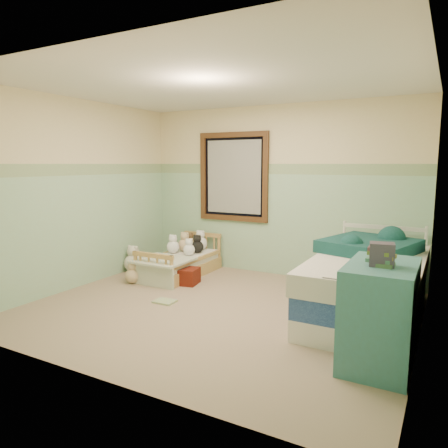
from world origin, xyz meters
The scene contains 30 objects.
floor centered at (0.00, 0.00, -0.01)m, with size 4.20×3.60×0.02m, color #7F6D58.
ceiling centered at (0.00, 0.00, 2.51)m, with size 4.20×3.60×0.02m, color silver.
wall_back centered at (0.00, 1.80, 1.25)m, with size 4.20×0.04×2.50m, color beige.
wall_front centered at (0.00, -1.80, 1.25)m, with size 4.20×0.04×2.50m, color beige.
wall_left centered at (-2.10, 0.00, 1.25)m, with size 0.04×3.60×2.50m, color beige.
wall_right centered at (2.10, 0.00, 1.25)m, with size 0.04×3.60×2.50m, color beige.
wainscot_mint centered at (0.00, 1.79, 0.75)m, with size 4.20×0.01×1.50m, color #96C5A4.
border_strip centered at (0.00, 1.79, 1.57)m, with size 4.20×0.01×0.15m, color #4E7B4C.
window_frame centered at (-0.70, 1.76, 1.45)m, with size 1.16×0.06×1.36m, color #442915.
window_blinds centered at (-0.70, 1.77, 1.45)m, with size 0.92×0.01×1.12m, color #B7B8B1.
toddler_bed_frame centered at (-1.22, 1.05, 0.09)m, with size 0.67×1.35×0.17m, color #A2753A.
toddler_mattress centered at (-1.22, 1.05, 0.23)m, with size 0.62×1.29×0.12m, color white.
patchwork_quilt centered at (-1.22, 0.63, 0.31)m, with size 0.73×0.67×0.03m, color #7BABC3.
plush_bed_brown centered at (-1.37, 1.55, 0.38)m, with size 0.18×0.18×0.18m, color brown.
plush_bed_white centered at (-1.17, 1.55, 0.40)m, with size 0.21×0.21×0.21m, color white.
plush_bed_tan centered at (-1.32, 1.33, 0.40)m, with size 0.21×0.21×0.21m, color #D3B68B.
plush_bed_dark centered at (-1.09, 1.33, 0.39)m, with size 0.19×0.19×0.19m, color black.
plush_floor_cream centered at (-1.95, 0.84, 0.14)m, with size 0.28×0.28×0.28m, color silver.
plush_floor_tan centered at (-1.54, 0.36, 0.11)m, with size 0.21×0.21×0.21m, color #D3B68B.
twin_bed_frame centered at (1.55, 0.57, 0.11)m, with size 1.04×2.09×0.22m, color silver.
twin_boxspring centered at (1.55, 0.57, 0.33)m, with size 1.04×2.09×0.22m, color navy.
twin_mattress centered at (1.55, 0.57, 0.55)m, with size 1.09×2.13×0.22m, color beige.
teal_blanket centered at (1.50, 0.87, 0.73)m, with size 0.89×0.94×0.14m, color #0B3032.
dresser centered at (1.82, -0.49, 0.42)m, with size 0.53×0.85×0.85m, color teal.
book_stack centered at (1.82, -0.56, 0.94)m, with size 0.19×0.14×0.19m, color #452927.
red_pillow centered at (-0.89, 0.69, 0.11)m, with size 0.35×0.31×0.22m, color #921C06.
floor_book centered at (-0.67, -0.09, 0.01)m, with size 0.25×0.19×0.02m, color gold.
extra_plush_0 centered at (-1.22, 1.33, 0.37)m, with size 0.15×0.15×0.15m, color #D3B68B.
extra_plush_1 centered at (-1.11, 1.12, 0.38)m, with size 0.17×0.17×0.17m, color white.
extra_plush_2 centered at (-1.41, 1.14, 0.39)m, with size 0.19×0.19×0.19m, color white.
Camera 1 is at (2.27, -4.00, 1.65)m, focal length 33.53 mm.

